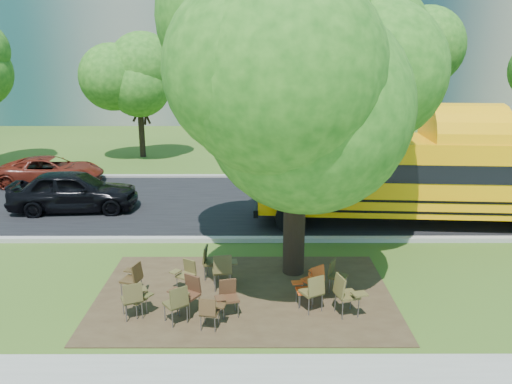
{
  "coord_description": "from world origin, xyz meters",
  "views": [
    {
      "loc": [
        1.26,
        -11.36,
        5.61
      ],
      "look_at": [
        1.29,
        3.49,
        1.45
      ],
      "focal_mm": 35.0,
      "sensor_mm": 36.0,
      "label": 1
    }
  ],
  "objects_px": {
    "school_bus": "(455,175)",
    "chair_5": "(228,294)",
    "black_car": "(74,191)",
    "chair_7": "(346,292)",
    "chair_1": "(135,297)",
    "chair_14": "(314,289)",
    "chair_6": "(306,287)",
    "chair_8": "(133,276)",
    "chair_13": "(315,277)",
    "chair_12": "(336,273)",
    "chair_3": "(188,291)",
    "chair_4": "(210,310)",
    "chair_0": "(133,296)",
    "chair_2": "(178,300)",
    "bg_car_red": "(51,171)",
    "main_tree": "(298,65)",
    "chair_11": "(223,268)",
    "chair_10": "(210,260)",
    "chair_9": "(186,272)"
  },
  "relations": [
    {
      "from": "chair_6",
      "to": "chair_10",
      "type": "bearing_deg",
      "value": 52.26
    },
    {
      "from": "main_tree",
      "to": "school_bus",
      "type": "height_order",
      "value": "main_tree"
    },
    {
      "from": "chair_8",
      "to": "chair_14",
      "type": "height_order",
      "value": "chair_14"
    },
    {
      "from": "chair_1",
      "to": "chair_7",
      "type": "distance_m",
      "value": 4.59
    },
    {
      "from": "chair_0",
      "to": "chair_3",
      "type": "height_order",
      "value": "chair_3"
    },
    {
      "from": "main_tree",
      "to": "chair_10",
      "type": "relative_size",
      "value": 10.07
    },
    {
      "from": "chair_12",
      "to": "chair_3",
      "type": "bearing_deg",
      "value": -46.36
    },
    {
      "from": "school_bus",
      "to": "chair_5",
      "type": "bearing_deg",
      "value": -136.08
    },
    {
      "from": "chair_14",
      "to": "black_car",
      "type": "height_order",
      "value": "black_car"
    },
    {
      "from": "chair_8",
      "to": "chair_11",
      "type": "relative_size",
      "value": 0.9
    },
    {
      "from": "chair_2",
      "to": "chair_3",
      "type": "height_order",
      "value": "chair_2"
    },
    {
      "from": "chair_8",
      "to": "chair_10",
      "type": "relative_size",
      "value": 0.98
    },
    {
      "from": "chair_14",
      "to": "chair_3",
      "type": "bearing_deg",
      "value": 152.73
    },
    {
      "from": "school_bus",
      "to": "chair_13",
      "type": "xyz_separation_m",
      "value": [
        -5.22,
        -5.3,
        -1.16
      ]
    },
    {
      "from": "chair_4",
      "to": "chair_5",
      "type": "height_order",
      "value": "chair_5"
    },
    {
      "from": "school_bus",
      "to": "chair_14",
      "type": "distance_m",
      "value": 8.07
    },
    {
      "from": "school_bus",
      "to": "chair_9",
      "type": "bearing_deg",
      "value": -145.82
    },
    {
      "from": "chair_10",
      "to": "black_car",
      "type": "xyz_separation_m",
      "value": [
        -5.44,
        5.76,
        0.22
      ]
    },
    {
      "from": "black_car",
      "to": "chair_1",
      "type": "bearing_deg",
      "value": -156.89
    },
    {
      "from": "main_tree",
      "to": "chair_5",
      "type": "bearing_deg",
      "value": -126.02
    },
    {
      "from": "chair_3",
      "to": "black_car",
      "type": "relative_size",
      "value": 0.2
    },
    {
      "from": "chair_13",
      "to": "chair_0",
      "type": "bearing_deg",
      "value": 156.13
    },
    {
      "from": "chair_3",
      "to": "chair_4",
      "type": "relative_size",
      "value": 1.15
    },
    {
      "from": "chair_1",
      "to": "chair_14",
      "type": "bearing_deg",
      "value": 35.38
    },
    {
      "from": "chair_1",
      "to": "chair_4",
      "type": "height_order",
      "value": "chair_1"
    },
    {
      "from": "black_car",
      "to": "chair_7",
      "type": "bearing_deg",
      "value": -136.05
    },
    {
      "from": "chair_9",
      "to": "black_car",
      "type": "bearing_deg",
      "value": -20.27
    },
    {
      "from": "chair_2",
      "to": "black_car",
      "type": "xyz_separation_m",
      "value": [
        -4.94,
        7.92,
        0.21
      ]
    },
    {
      "from": "chair_8",
      "to": "chair_11",
      "type": "bearing_deg",
      "value": -63.29
    },
    {
      "from": "chair_2",
      "to": "chair_12",
      "type": "height_order",
      "value": "chair_2"
    },
    {
      "from": "chair_10",
      "to": "chair_2",
      "type": "bearing_deg",
      "value": -8.3
    },
    {
      "from": "chair_8",
      "to": "school_bus",
      "type": "bearing_deg",
      "value": -43.93
    },
    {
      "from": "chair_12",
      "to": "black_car",
      "type": "relative_size",
      "value": 0.18
    },
    {
      "from": "chair_7",
      "to": "chair_13",
      "type": "xyz_separation_m",
      "value": [
        -0.57,
        0.87,
        -0.07
      ]
    },
    {
      "from": "chair_6",
      "to": "chair_8",
      "type": "distance_m",
      "value": 4.06
    },
    {
      "from": "main_tree",
      "to": "chair_8",
      "type": "distance_m",
      "value": 6.31
    },
    {
      "from": "black_car",
      "to": "school_bus",
      "type": "bearing_deg",
      "value": -100.6
    },
    {
      "from": "school_bus",
      "to": "chair_3",
      "type": "bearing_deg",
      "value": -139.75
    },
    {
      "from": "chair_8",
      "to": "chair_12",
      "type": "bearing_deg",
      "value": -70.4
    },
    {
      "from": "chair_0",
      "to": "main_tree",
      "type": "bearing_deg",
      "value": 8.51
    },
    {
      "from": "chair_1",
      "to": "chair_11",
      "type": "distance_m",
      "value": 2.26
    },
    {
      "from": "chair_4",
      "to": "chair_7",
      "type": "bearing_deg",
      "value": 21.22
    },
    {
      "from": "chair_4",
      "to": "chair_8",
      "type": "bearing_deg",
      "value": 152.73
    },
    {
      "from": "chair_1",
      "to": "chair_12",
      "type": "height_order",
      "value": "chair_12"
    },
    {
      "from": "chair_7",
      "to": "chair_12",
      "type": "relative_size",
      "value": 1.17
    },
    {
      "from": "chair_12",
      "to": "bg_car_red",
      "type": "height_order",
      "value": "bg_car_red"
    },
    {
      "from": "chair_8",
      "to": "chair_0",
      "type": "bearing_deg",
      "value": -149.51
    },
    {
      "from": "chair_5",
      "to": "chair_7",
      "type": "bearing_deg",
      "value": 164.42
    },
    {
      "from": "chair_6",
      "to": "chair_7",
      "type": "relative_size",
      "value": 0.8
    },
    {
      "from": "chair_4",
      "to": "black_car",
      "type": "height_order",
      "value": "black_car"
    }
  ]
}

